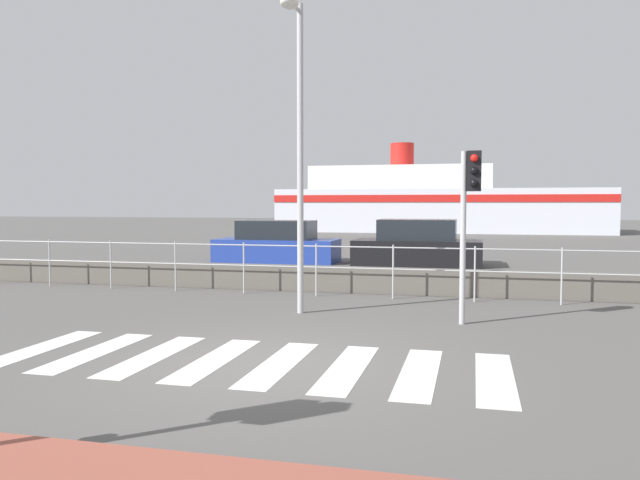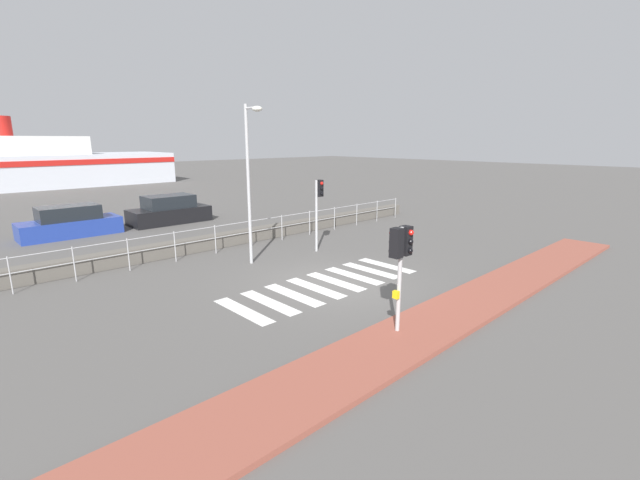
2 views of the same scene
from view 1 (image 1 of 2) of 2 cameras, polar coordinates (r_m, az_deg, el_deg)
The scene contains 9 objects.
ground_plane at distance 8.30m, azimuth -4.64°, elevation -11.16°, with size 160.00×160.00×0.00m, color #565451.
crosswalk at distance 8.40m, azimuth -6.72°, elevation -10.97°, with size 6.75×2.40×0.01m.
seawall at distance 14.73m, azimuth 3.77°, elevation -3.65°, with size 25.02×0.55×0.58m.
harbor_fence at distance 13.82m, azimuth 3.14°, elevation -2.08°, with size 22.55×0.04×1.18m.
traffic_light_far at distance 10.93m, azimuth 13.53°, elevation 3.78°, with size 0.34×0.32×2.97m.
streetlamp at distance 11.71m, azimuth -2.05°, elevation 10.75°, with size 0.32×0.95×5.78m.
ferry_boat at distance 48.17m, azimuth 10.16°, elevation 3.29°, with size 23.72×7.80×6.70m.
parked_car_blue at distance 22.37m, azimuth -3.97°, elevation -0.39°, with size 4.37×1.72×1.48m.
parked_car_black at distance 21.38m, azimuth 8.89°, elevation -0.51°, with size 4.28×1.88×1.55m.
Camera 1 is at (2.56, -7.62, 2.07)m, focal length 35.00 mm.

